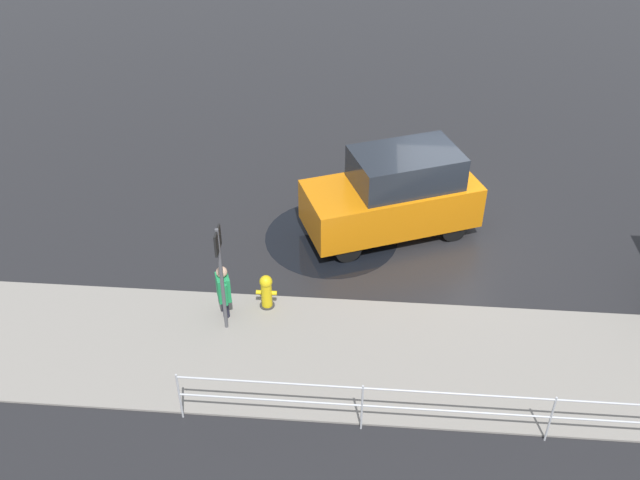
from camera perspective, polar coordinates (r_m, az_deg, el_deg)
name	(u,v)px	position (r m, az deg, el deg)	size (l,w,h in m)	color
ground_plane	(446,233)	(16.97, 10.07, 0.55)	(60.00, 60.00, 0.00)	black
kerb_strip	(461,362)	(13.77, 11.19, -9.59)	(24.00, 3.20, 0.04)	gray
moving_hatchback	(395,194)	(16.29, 5.99, 3.66)	(4.25, 3.06, 2.06)	orange
fire_hydrant	(266,292)	(14.45, -4.30, -4.18)	(0.42, 0.31, 0.80)	gold
pedestrian	(223,289)	(14.17, -7.73, -3.90)	(0.35, 0.54, 1.22)	#1E8C4C
metal_railing	(457,405)	(12.08, 10.89, -12.81)	(9.25, 0.04, 1.05)	#B7BABF
sign_post	(220,266)	(13.31, -7.98, -2.04)	(0.07, 0.44, 2.40)	#4C4C51
puddle_patch	(331,237)	(16.57, 0.91, 0.23)	(3.09, 3.09, 0.01)	black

